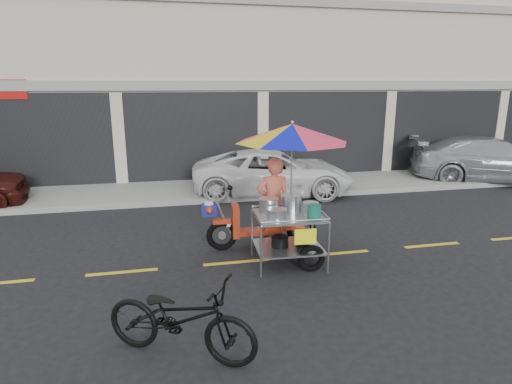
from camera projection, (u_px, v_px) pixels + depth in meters
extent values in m
plane|color=black|center=(339.00, 253.00, 8.21)|extent=(90.00, 90.00, 0.00)
cube|color=gray|center=(270.00, 185.00, 13.39)|extent=(45.00, 3.00, 0.15)
cube|color=beige|center=(240.00, 62.00, 17.16)|extent=(36.00, 8.00, 8.00)
cube|color=black|center=(263.00, 137.00, 13.97)|extent=(35.28, 0.06, 2.90)
cube|color=gray|center=(263.00, 85.00, 13.54)|extent=(36.00, 0.12, 0.30)
cube|color=gray|center=(263.00, 0.00, 12.92)|extent=(36.00, 0.12, 0.25)
cube|color=gold|center=(339.00, 253.00, 8.21)|extent=(42.00, 0.10, 0.01)
imported|color=white|center=(274.00, 172.00, 12.48)|extent=(4.97, 2.91, 1.30)
imported|color=#A3A8AB|center=(492.00, 160.00, 13.97)|extent=(5.44, 3.80, 1.46)
imported|color=black|center=(181.00, 318.00, 5.01)|extent=(2.00, 1.53, 1.01)
torus|color=black|center=(222.00, 235.00, 8.31)|extent=(0.61, 0.15, 0.61)
torus|color=black|center=(301.00, 231.00, 8.57)|extent=(0.61, 0.15, 0.61)
cylinder|color=#9EA0A5|center=(222.00, 235.00, 8.31)|extent=(0.15, 0.07, 0.15)
cylinder|color=#9EA0A5|center=(301.00, 231.00, 8.57)|extent=(0.15, 0.07, 0.15)
cube|color=#AC3319|center=(222.00, 221.00, 8.24)|extent=(0.35, 0.14, 0.09)
cylinder|color=#9EA0A5|center=(221.00, 213.00, 8.20)|extent=(0.39, 0.07, 0.86)
cube|color=#AC3319|center=(235.00, 221.00, 8.28)|extent=(0.15, 0.37, 0.64)
cube|color=#AC3319|center=(260.00, 231.00, 8.42)|extent=(0.87, 0.34, 0.09)
cube|color=#AC3319|center=(284.00, 218.00, 8.44)|extent=(0.81, 0.31, 0.43)
cube|color=black|center=(278.00, 206.00, 8.36)|extent=(0.70, 0.29, 0.11)
cylinder|color=#9EA0A5|center=(228.00, 197.00, 8.14)|extent=(0.07, 0.59, 0.04)
sphere|color=black|center=(230.00, 188.00, 8.32)|extent=(0.11, 0.11, 0.11)
cylinder|color=white|center=(228.00, 225.00, 8.28)|extent=(0.13, 0.13, 0.05)
cube|color=navy|center=(209.00, 210.00, 8.14)|extent=(0.29, 0.25, 0.21)
cylinder|color=white|center=(209.00, 203.00, 8.11)|extent=(0.18, 0.18, 0.05)
cone|color=#AC3319|center=(210.00, 211.00, 7.96)|extent=(0.20, 0.24, 0.19)
torus|color=black|center=(311.00, 258.00, 7.39)|extent=(0.49, 0.13, 0.49)
cylinder|color=#9EA0A5|center=(261.00, 252.00, 7.09)|extent=(0.04, 0.04, 0.91)
cylinder|color=#9EA0A5|center=(252.00, 233.00, 8.00)|extent=(0.04, 0.04, 0.91)
cylinder|color=#9EA0A5|center=(329.00, 248.00, 7.27)|extent=(0.04, 0.04, 0.91)
cylinder|color=#9EA0A5|center=(312.00, 229.00, 8.19)|extent=(0.04, 0.04, 0.91)
cube|color=#9EA0A5|center=(288.00, 247.00, 7.67)|extent=(1.22, 1.01, 0.03)
cube|color=#9EA0A5|center=(289.00, 216.00, 7.53)|extent=(1.22, 1.01, 0.04)
cylinder|color=#9EA0A5|center=(296.00, 221.00, 7.05)|extent=(1.17, 0.08, 0.03)
cylinder|color=#9EA0A5|center=(283.00, 205.00, 7.97)|extent=(1.17, 0.08, 0.03)
cylinder|color=#9EA0A5|center=(256.00, 214.00, 7.42)|extent=(0.07, 0.96, 0.03)
cylinder|color=#9EA0A5|center=(321.00, 211.00, 7.60)|extent=(0.07, 0.96, 0.03)
cylinder|color=#9EA0A5|center=(282.00, 238.00, 8.13)|extent=(0.08, 0.80, 0.04)
cylinder|color=#9EA0A5|center=(283.00, 211.00, 8.00)|extent=(0.08, 0.80, 0.04)
cube|color=#FAFF11|center=(305.00, 237.00, 7.11)|extent=(0.37, 0.04, 0.27)
cylinder|color=#B7B7BC|center=(269.00, 206.00, 7.64)|extent=(0.37, 0.37, 0.24)
cylinder|color=#B7B7BC|center=(292.00, 203.00, 7.73)|extent=(0.38, 0.38, 0.28)
cylinder|color=#B7B7BC|center=(310.00, 208.00, 7.61)|extent=(0.30, 0.30, 0.17)
cylinder|color=#B7B7BC|center=(277.00, 214.00, 7.27)|extent=(0.37, 0.37, 0.15)
cylinder|color=#16644F|center=(314.00, 212.00, 7.30)|extent=(0.25, 0.25, 0.23)
cylinder|color=black|center=(280.00, 242.00, 7.62)|extent=(0.31, 0.31, 0.19)
cylinder|color=black|center=(303.00, 241.00, 7.69)|extent=(0.27, 0.27, 0.17)
cylinder|color=#9EA0A5|center=(291.00, 170.00, 7.44)|extent=(0.03, 0.03, 1.60)
sphere|color=#9EA0A5|center=(292.00, 122.00, 7.23)|extent=(0.06, 0.06, 0.06)
imported|color=#E2674F|center=(273.00, 203.00, 8.32)|extent=(0.68, 0.46, 1.81)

